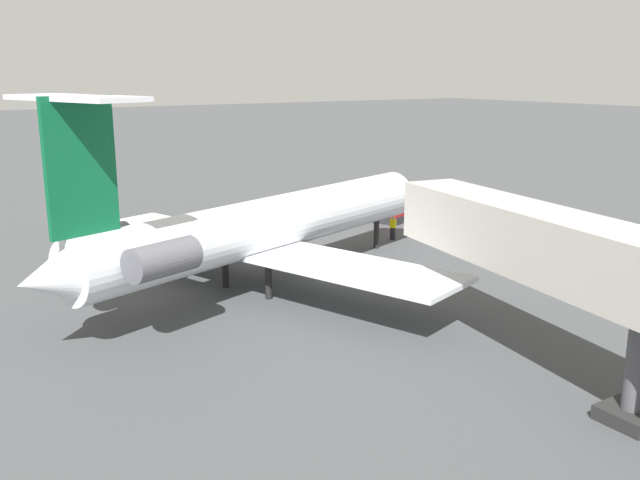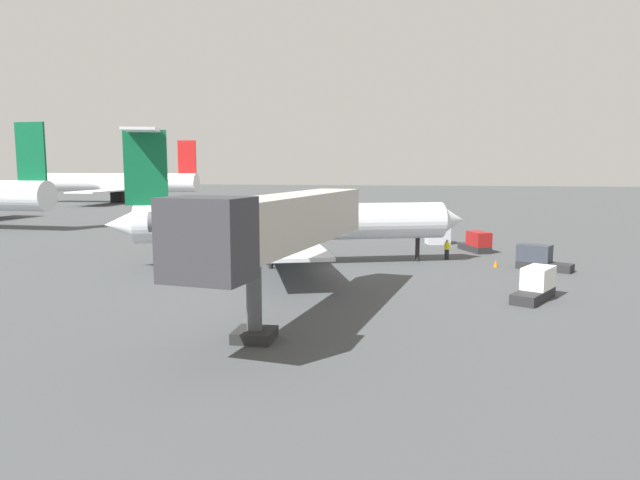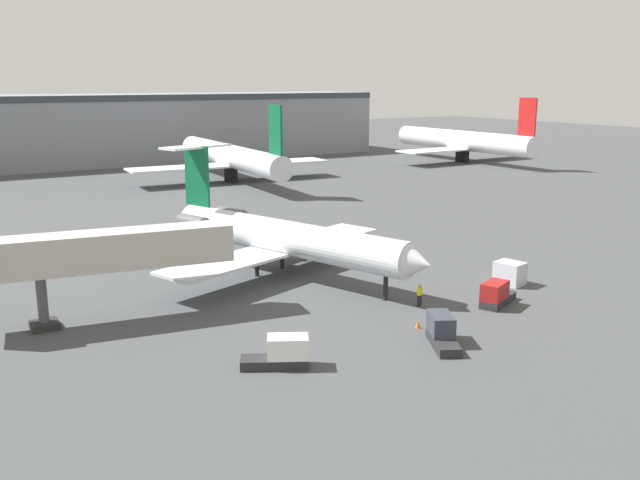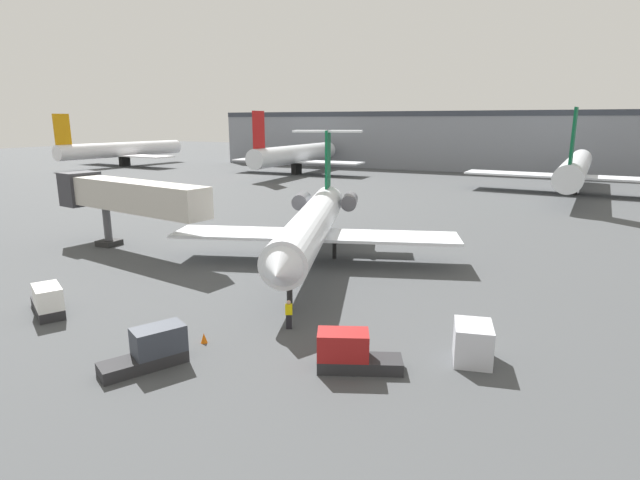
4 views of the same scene
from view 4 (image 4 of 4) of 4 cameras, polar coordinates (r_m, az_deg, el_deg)
The scene contains 13 objects.
ground_plane at distance 38.40m, azimuth -2.59°, elevation -4.07°, with size 400.00×400.00×0.10m, color #424447.
regional_jet at distance 41.07m, azimuth -0.71°, elevation 2.19°, with size 23.79×28.08×10.59m.
jet_bridge at distance 48.18m, azimuth -21.58°, elevation 4.74°, with size 18.45×5.80×6.70m.
ground_crew_marshaller at distance 28.57m, azimuth -3.57°, elevation -8.44°, with size 0.47×0.41×1.69m.
baggage_tug_lead at distance 25.76m, azimuth -18.58°, elevation -11.73°, with size 3.09×4.19×1.90m.
baggage_tug_trailing at distance 34.65m, azimuth -28.60°, elevation -6.17°, with size 4.18×3.15×1.90m.
baggage_tug_spare at distance 24.18m, azimuth 3.47°, elevation -12.72°, with size 4.23×2.84×1.90m.
cargo_container_uld at distance 25.96m, azimuth 17.01°, elevation -11.14°, with size 2.23×2.59×1.89m.
traffic_cone_mid at distance 27.69m, azimuth -13.08°, elevation -10.82°, with size 0.36×0.36×0.55m.
terminal_building at distance 128.85m, azimuth 18.25°, elevation 10.71°, with size 135.57×19.26×13.76m.
parked_airliner_west_end at distance 141.83m, azimuth -21.55°, elevation 9.53°, with size 31.22×36.87×13.12m.
parked_airliner_west_mid at distance 111.83m, azimuth -2.76°, elevation 9.70°, with size 30.13×35.78×13.36m.
parked_airliner_centre at distance 90.13m, azimuth 27.12°, elevation 7.30°, with size 34.13×40.42×13.16m.
Camera 4 is at (17.44, -32.21, 11.47)m, focal length 28.08 mm.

